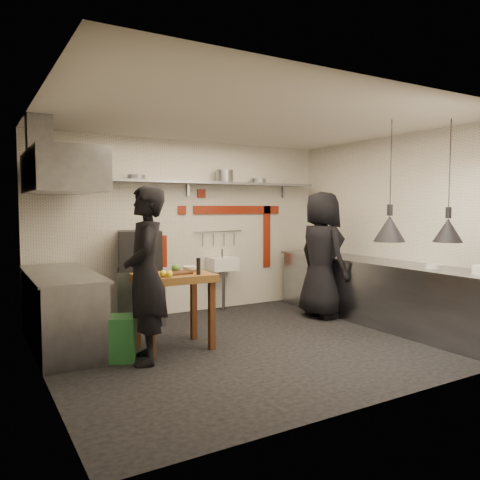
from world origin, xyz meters
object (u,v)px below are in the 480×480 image
green_bin (119,338)px  prep_table (174,311)px  combi_oven (140,250)px  chef_right (322,255)px  oven_stand (141,296)px  chef_left (146,275)px

green_bin → prep_table: bearing=6.4°
combi_oven → prep_table: bearing=-77.4°
prep_table → chef_right: size_ratio=0.47×
oven_stand → green_bin: size_ratio=1.60×
chef_left → chef_right: bearing=120.8°
oven_stand → chef_right: (2.57, -1.09, 0.58)m
chef_left → chef_right: chef_right is taller
chef_right → prep_table: bearing=99.5°
oven_stand → chef_right: bearing=-8.0°
oven_stand → prep_table: (-0.07, -1.48, 0.06)m
oven_stand → chef_left: size_ratio=0.41×
chef_left → oven_stand: bearing=-178.2°
green_bin → combi_oven: bearing=63.7°
oven_stand → chef_right: chef_right is taller
prep_table → chef_right: bearing=10.2°
combi_oven → chef_left: chef_left is taller
green_bin → chef_right: (3.34, 0.47, 0.73)m
chef_right → combi_oven: bearing=68.8°
prep_table → chef_left: 0.75m
combi_oven → chef_right: bearing=-7.3°
combi_oven → chef_right: 2.79m
oven_stand → chef_right: size_ratio=0.41×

